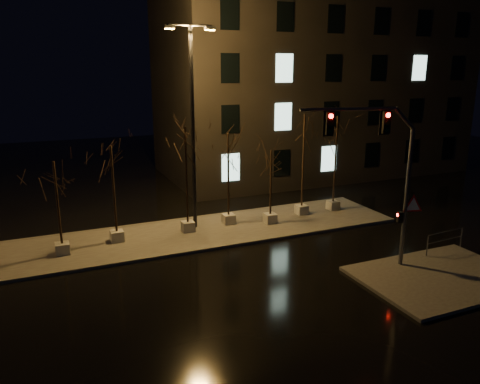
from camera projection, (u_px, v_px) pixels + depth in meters
name	position (u px, v px, depth m)	size (l,w,h in m)	color
ground	(250.00, 276.00, 20.54)	(90.00, 90.00, 0.00)	black
median	(205.00, 232.00, 25.84)	(22.00, 5.00, 0.15)	#47443F
sidewalk_corner	(440.00, 277.00, 20.29)	(7.00, 5.00, 0.15)	#47443F
building	(312.00, 83.00, 39.91)	(25.00, 12.00, 15.00)	black
tree_0	(55.00, 183.00, 21.68)	(1.80, 1.80, 4.68)	#B1B0A5
tree_1	(112.00, 168.00, 23.25)	(1.80, 1.80, 5.13)	#B1B0A5
tree_2	(186.00, 151.00, 24.56)	(1.80, 1.80, 5.89)	#B1B0A5
tree_3	(228.00, 154.00, 25.92)	(1.80, 1.80, 5.37)	#B1B0A5
tree_4	(271.00, 167.00, 26.25)	(1.80, 1.80, 4.37)	#B1B0A5
tree_5	(304.00, 137.00, 27.50)	(1.80, 1.80, 6.24)	#B1B0A5
tree_6	(337.00, 137.00, 28.43)	(1.80, 1.80, 6.05)	#B1B0A5
traffic_signal_mast	(385.00, 165.00, 20.05)	(5.68, 1.56, 7.14)	#515258
streetlight_main	(192.00, 115.00, 24.82)	(2.70, 0.33, 10.84)	black
guard_rail_a	(445.00, 238.00, 22.73)	(2.43, 0.21, 1.05)	#515258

